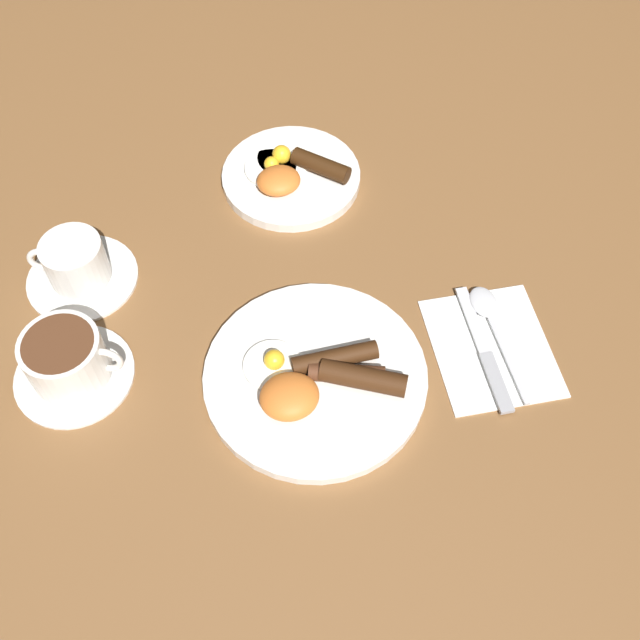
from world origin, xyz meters
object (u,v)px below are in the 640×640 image
(breakfast_plate_far, at_px, (290,175))
(spoon, at_px, (489,313))
(teacup_near, at_px, (68,362))
(teacup_far, at_px, (77,266))
(knife, at_px, (486,355))
(breakfast_plate_near, at_px, (316,377))

(breakfast_plate_far, bearing_deg, spoon, -57.48)
(teacup_near, distance_m, teacup_far, 0.15)
(teacup_near, xyz_separation_m, knife, (0.50, -0.10, -0.03))
(breakfast_plate_far, relative_size, knife, 1.09)
(breakfast_plate_far, distance_m, spoon, 0.36)
(breakfast_plate_near, height_order, spoon, breakfast_plate_near)
(spoon, bearing_deg, knife, 156.85)
(breakfast_plate_near, height_order, teacup_far, teacup_far)
(spoon, bearing_deg, breakfast_plate_far, 33.82)
(knife, bearing_deg, spoon, -21.42)
(knife, height_order, spoon, spoon)
(breakfast_plate_far, distance_m, teacup_near, 0.42)
(spoon, bearing_deg, teacup_near, 86.57)
(breakfast_plate_near, bearing_deg, breakfast_plate_far, 82.10)
(breakfast_plate_near, distance_m, knife, 0.21)
(teacup_near, relative_size, spoon, 0.83)
(knife, bearing_deg, breakfast_plate_far, 27.97)
(breakfast_plate_near, distance_m, spoon, 0.24)
(breakfast_plate_far, xyz_separation_m, spoon, (0.19, -0.30, -0.00))
(breakfast_plate_near, xyz_separation_m, teacup_far, (-0.26, 0.23, 0.02))
(knife, distance_m, spoon, 0.06)
(teacup_far, xyz_separation_m, spoon, (0.50, -0.19, -0.02))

